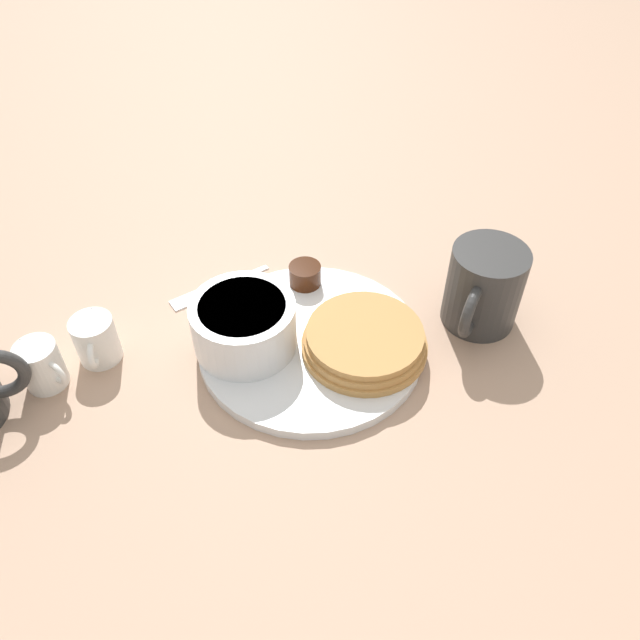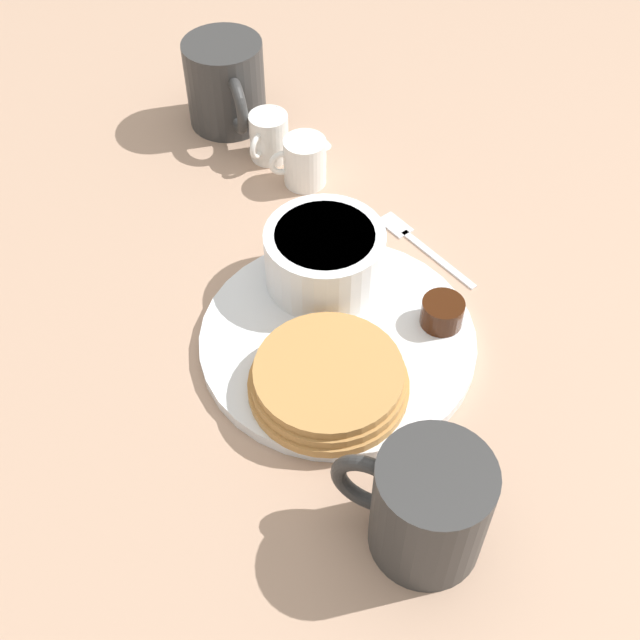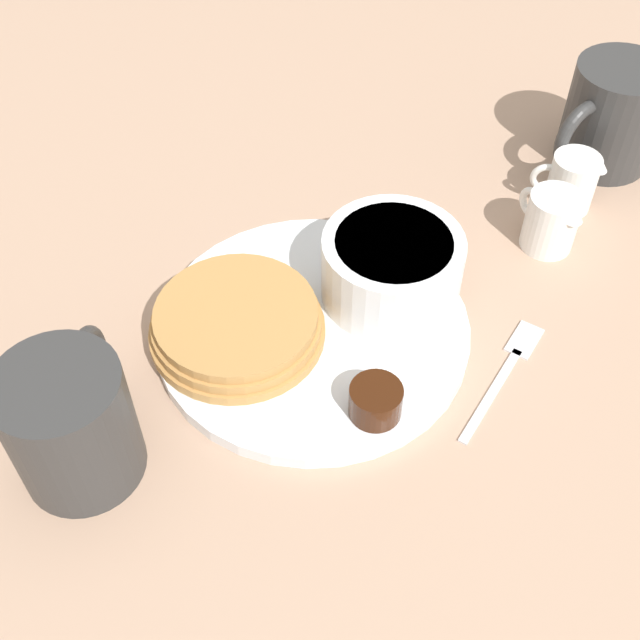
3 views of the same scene
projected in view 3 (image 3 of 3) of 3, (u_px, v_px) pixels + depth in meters
The scene contains 11 objects.
ground_plane at pixel (313, 334), 0.64m from camera, with size 4.00×4.00×0.00m, color tan.
plate at pixel (313, 329), 0.64m from camera, with size 0.25×0.25×0.01m.
pancake_stack at pixel (237, 323), 0.61m from camera, with size 0.14×0.14×0.03m.
bowl at pixel (392, 266), 0.63m from camera, with size 0.11×0.11×0.06m.
syrup_cup at pixel (376, 401), 0.57m from camera, with size 0.04×0.04×0.03m.
butter_ramekin at pixel (417, 284), 0.64m from camera, with size 0.05×0.05×0.04m.
coffee_mug at pixel (72, 422), 0.53m from camera, with size 0.08×0.11×0.10m.
creamer_pitcher_near at pixel (551, 220), 0.69m from camera, with size 0.05×0.07×0.05m.
creamer_pitcher_far at pixel (571, 182), 0.72m from camera, with size 0.06×0.04×0.06m.
fork at pixel (509, 366), 0.62m from camera, with size 0.11×0.09×0.00m.
second_mug at pixel (611, 116), 0.75m from camera, with size 0.12×0.09×0.10m.
Camera 3 is at (-0.14, -0.39, 0.49)m, focal length 45.00 mm.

